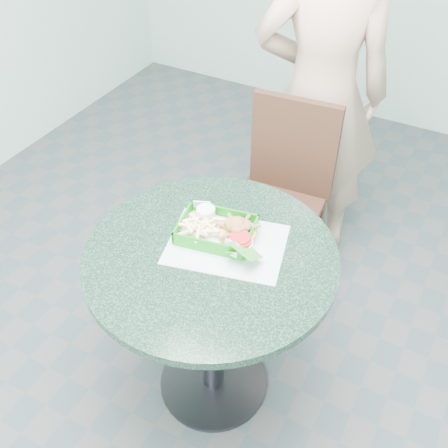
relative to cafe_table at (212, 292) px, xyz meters
The scene contains 10 objects.
floor 0.58m from the cafe_table, ahead, with size 4.00×5.00×0.02m, color #303335.
cafe_table is the anchor object (origin of this frame).
dining_chair 0.73m from the cafe_table, 93.29° to the left, with size 0.39×0.39×0.93m.
diner_person 1.11m from the cafe_table, 91.14° to the left, with size 0.69×0.46×1.90m, color tan.
placemat 0.18m from the cafe_table, 65.63° to the left, with size 0.38×0.29×0.00m, color silver.
food_basket 0.20m from the cafe_table, 106.12° to the left, with size 0.25×0.18×0.05m.
crab_sandwich 0.24m from the cafe_table, 62.01° to the left, with size 0.13×0.13×0.07m.
fries_pile 0.23m from the cafe_table, 135.57° to the left, with size 0.12×0.13×0.05m, color #FFE7A3, non-canonical shape.
sauce_ramekin 0.27m from the cafe_table, 120.94° to the left, with size 0.07×0.07×0.04m.
garnish_cup 0.23m from the cafe_table, 16.92° to the left, with size 0.12×0.12×0.05m.
Camera 1 is at (0.61, -1.05, 1.97)m, focal length 42.00 mm.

